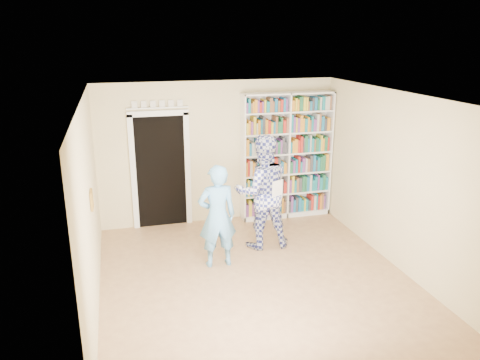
% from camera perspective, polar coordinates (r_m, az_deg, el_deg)
% --- Properties ---
extents(floor, '(5.00, 5.00, 0.00)m').
position_cam_1_polar(floor, '(7.13, 1.96, -12.00)').
color(floor, '#976A49').
rests_on(floor, ground).
extents(ceiling, '(5.00, 5.00, 0.00)m').
position_cam_1_polar(ceiling, '(6.27, 2.21, 10.06)').
color(ceiling, white).
rests_on(ceiling, wall_back).
extents(wall_back, '(4.50, 0.00, 4.50)m').
position_cam_1_polar(wall_back, '(8.90, -2.67, 3.37)').
color(wall_back, beige).
rests_on(wall_back, floor).
extents(wall_left, '(0.00, 5.00, 5.00)m').
position_cam_1_polar(wall_left, '(6.33, -17.83, -3.34)').
color(wall_left, beige).
rests_on(wall_left, floor).
extents(wall_right, '(0.00, 5.00, 5.00)m').
position_cam_1_polar(wall_right, '(7.53, 18.67, -0.15)').
color(wall_right, beige).
rests_on(wall_right, floor).
extents(bookshelf, '(1.79, 0.34, 2.46)m').
position_cam_1_polar(bookshelf, '(9.15, 5.69, 3.00)').
color(bookshelf, white).
rests_on(bookshelf, floor).
extents(doorway, '(1.10, 0.08, 2.43)m').
position_cam_1_polar(doorway, '(8.76, -9.66, 1.75)').
color(doorway, black).
rests_on(doorway, floor).
extents(wall_art, '(0.03, 0.25, 0.25)m').
position_cam_1_polar(wall_art, '(6.50, -17.63, -2.31)').
color(wall_art, brown).
rests_on(wall_art, wall_left).
extents(man_blue, '(0.61, 0.41, 1.64)m').
position_cam_1_polar(man_blue, '(7.21, -2.79, -4.44)').
color(man_blue, '#64A8DE').
rests_on(man_blue, floor).
extents(man_plaid, '(0.99, 0.79, 1.95)m').
position_cam_1_polar(man_plaid, '(7.83, 2.71, -1.47)').
color(man_plaid, navy).
rests_on(man_plaid, floor).
extents(paper_sheet, '(0.21, 0.10, 0.32)m').
position_cam_1_polar(paper_sheet, '(7.60, 4.58, -1.22)').
color(paper_sheet, white).
rests_on(paper_sheet, man_plaid).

